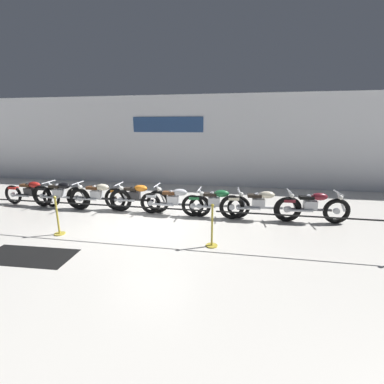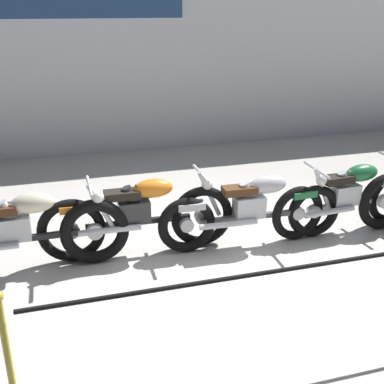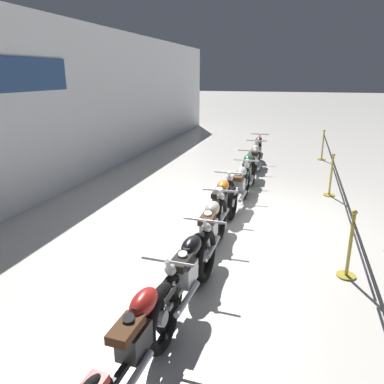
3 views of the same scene
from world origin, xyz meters
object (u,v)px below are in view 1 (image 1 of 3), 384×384
Objects in this scene: motorcycle_green_5 at (216,203)px; stanchion_far_left at (79,208)px; motorcycle_maroon_7 at (312,207)px; motorcycle_cream_2 at (98,197)px; motorcycle_orange_3 at (136,197)px; stanchion_mid_right at (212,232)px; stanchion_mid_left at (58,221)px; motorcycle_silver_4 at (175,201)px; floor_banner at (28,256)px; motorcycle_cream_6 at (260,205)px; motorcycle_black_1 at (61,195)px; motorcycle_red_0 at (32,193)px.

stanchion_far_left is (-3.31, -2.05, 0.29)m from motorcycle_green_5.
motorcycle_maroon_7 is (2.83, 0.03, 0.01)m from motorcycle_green_5.
motorcycle_cream_2 is 2.21m from stanchion_far_left.
stanchion_mid_right reaches higher than motorcycle_orange_3.
stanchion_far_left is 11.69× the size of stanchion_mid_left.
motorcycle_silver_4 reaches higher than floor_banner.
floor_banner is (-2.55, -3.22, -0.45)m from motorcycle_silver_4.
stanchion_far_left reaches higher than motorcycle_cream_6.
motorcycle_cream_2 reaches higher than motorcycle_green_5.
stanchion_mid_right reaches higher than motorcycle_cream_2.
stanchion_mid_right is 0.53× the size of floor_banner.
motorcycle_cream_6 is at bearing 58.04° from stanchion_mid_right.
motorcycle_silver_4 is 0.96× the size of motorcycle_cream_6.
motorcycle_black_1 is 1.40m from motorcycle_cream_2.
motorcycle_cream_6 is at bearing 29.22° from floor_banner.
motorcycle_silver_4 is 2.46m from stanchion_mid_right.
motorcycle_red_0 is at bearing 162.13° from stanchion_mid_right.
floor_banner is at bearing -64.76° from motorcycle_black_1.
motorcycle_red_0 is at bearing 127.08° from floor_banner.
motorcycle_cream_2 is 2.26× the size of stanchion_mid_left.
motorcycle_cream_2 is 0.97× the size of motorcycle_cream_6.
motorcycle_cream_6 is 2.32× the size of stanchion_mid_left.
stanchion_far_left is at bearing 0.00° from stanchion_mid_left.
motorcycle_red_0 is 0.98× the size of motorcycle_cream_2.
motorcycle_cream_6 is 2.38m from stanchion_mid_right.
motorcycle_cream_2 is at bearing 152.87° from stanchion_mid_right.
stanchion_far_left is at bearing -44.56° from motorcycle_black_1.
motorcycle_maroon_7 is at bearing 23.58° from floor_banner.
motorcycle_orange_3 reaches higher than motorcycle_silver_4.
motorcycle_silver_4 is 4.14m from floor_banner.
stanchion_far_left reaches higher than motorcycle_red_0.
stanchion_mid_left is (2.67, -2.17, -0.11)m from motorcycle_red_0.
motorcycle_red_0 is 3.98m from stanchion_far_left.
stanchion_mid_right is (3.39, -0.00, -0.40)m from stanchion_far_left.
motorcycle_silver_4 is at bearing -1.30° from motorcycle_cream_2.
motorcycle_maroon_7 is at bearing -0.56° from motorcycle_red_0.
motorcycle_maroon_7 is (5.50, -0.11, -0.01)m from motorcycle_orange_3.
motorcycle_red_0 is at bearing 179.44° from motorcycle_maroon_7.
motorcycle_red_0 reaches higher than motorcycle_silver_4.
stanchion_mid_right is at bearing 14.39° from floor_banner.
motorcycle_red_0 is 9.46m from motorcycle_maroon_7.
stanchion_far_left is at bearing -71.87° from motorcycle_cream_2.
motorcycle_cream_2 is at bearing 178.70° from motorcycle_silver_4.
motorcycle_green_5 is at bearing 0.85° from motorcycle_silver_4.
stanchion_far_left is (-4.65, -2.02, 0.28)m from motorcycle_cream_6.
motorcycle_maroon_7 is at bearing -1.11° from motorcycle_orange_3.
motorcycle_cream_6 is 1.23× the size of floor_banner.
motorcycle_cream_6 is (6.73, -0.03, 0.00)m from motorcycle_black_1.
motorcycle_silver_4 is (1.36, -0.15, -0.03)m from motorcycle_orange_3.
motorcycle_red_0 is 1.01× the size of motorcycle_black_1.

